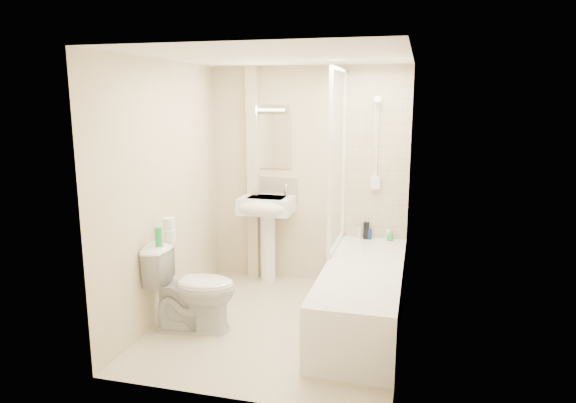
# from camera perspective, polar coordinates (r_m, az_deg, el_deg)

# --- Properties ---
(floor) EXTENTS (2.50, 2.50, 0.00)m
(floor) POSITION_cam_1_polar(r_m,az_deg,el_deg) (4.90, -1.06, -13.40)
(floor) COLOR beige
(floor) RESTS_ON ground
(wall_back) EXTENTS (2.20, 0.02, 2.40)m
(wall_back) POSITION_cam_1_polar(r_m,az_deg,el_deg) (5.73, 2.24, 2.81)
(wall_back) COLOR beige
(wall_back) RESTS_ON ground
(wall_left) EXTENTS (0.02, 2.50, 2.40)m
(wall_left) POSITION_cam_1_polar(r_m,az_deg,el_deg) (4.94, -13.52, 1.09)
(wall_left) COLOR beige
(wall_left) RESTS_ON ground
(wall_right) EXTENTS (0.02, 2.50, 2.40)m
(wall_right) POSITION_cam_1_polar(r_m,az_deg,el_deg) (4.37, 12.91, -0.20)
(wall_right) COLOR beige
(wall_right) RESTS_ON ground
(ceiling) EXTENTS (2.20, 2.50, 0.02)m
(ceiling) POSITION_cam_1_polar(r_m,az_deg,el_deg) (4.46, -1.18, 15.81)
(ceiling) COLOR white
(ceiling) RESTS_ON wall_back
(tile_back) EXTENTS (0.70, 0.01, 1.75)m
(tile_back) POSITION_cam_1_polar(r_m,az_deg,el_deg) (5.58, 9.81, 4.75)
(tile_back) COLOR beige
(tile_back) RESTS_ON wall_back
(tile_right) EXTENTS (0.01, 2.10, 1.75)m
(tile_right) POSITION_cam_1_polar(r_m,az_deg,el_deg) (4.53, 12.96, 3.09)
(tile_right) COLOR beige
(tile_right) RESTS_ON wall_right
(pipe_boxing) EXTENTS (0.12, 0.12, 2.40)m
(pipe_boxing) POSITION_cam_1_polar(r_m,az_deg,el_deg) (5.83, -3.86, 2.95)
(pipe_boxing) COLOR beige
(pipe_boxing) RESTS_ON ground
(splashback) EXTENTS (0.60, 0.02, 0.30)m
(splashback) POSITION_cam_1_polar(r_m,az_deg,el_deg) (5.85, -1.83, 1.30)
(splashback) COLOR beige
(splashback) RESTS_ON wall_back
(mirror) EXTENTS (0.46, 0.01, 0.60)m
(mirror) POSITION_cam_1_polar(r_m,az_deg,el_deg) (5.77, -1.87, 6.68)
(mirror) COLOR white
(mirror) RESTS_ON wall_back
(strip_light) EXTENTS (0.42, 0.07, 0.07)m
(strip_light) POSITION_cam_1_polar(r_m,az_deg,el_deg) (5.73, -1.96, 10.35)
(strip_light) COLOR silver
(strip_light) RESTS_ON wall_back
(bathtub) EXTENTS (0.70, 2.10, 0.55)m
(bathtub) POSITION_cam_1_polar(r_m,az_deg,el_deg) (4.84, 8.29, -10.13)
(bathtub) COLOR white
(bathtub) RESTS_ON ground
(shower_screen) EXTENTS (0.04, 0.92, 1.80)m
(shower_screen) POSITION_cam_1_polar(r_m,az_deg,el_deg) (5.18, 5.53, 4.63)
(shower_screen) COLOR white
(shower_screen) RESTS_ON bathtub
(shower_fixture) EXTENTS (0.10, 0.16, 0.99)m
(shower_fixture) POSITION_cam_1_polar(r_m,az_deg,el_deg) (5.52, 9.79, 5.94)
(shower_fixture) COLOR white
(shower_fixture) RESTS_ON wall_back
(pedestal_sink) EXTENTS (0.58, 0.52, 1.12)m
(pedestal_sink) POSITION_cam_1_polar(r_m,az_deg,el_deg) (5.68, -2.46, -1.50)
(pedestal_sink) COLOR white
(pedestal_sink) RESTS_ON ground
(bottle_white_a) EXTENTS (0.05, 0.05, 0.13)m
(bottle_white_a) POSITION_cam_1_polar(r_m,az_deg,el_deg) (5.67, 7.92, -3.44)
(bottle_white_a) COLOR silver
(bottle_white_a) RESTS_ON bathtub
(bottle_black_b) EXTENTS (0.06, 0.06, 0.19)m
(bottle_black_b) POSITION_cam_1_polar(r_m,az_deg,el_deg) (5.65, 8.68, -3.20)
(bottle_black_b) COLOR black
(bottle_black_b) RESTS_ON bathtub
(bottle_blue) EXTENTS (0.06, 0.06, 0.11)m
(bottle_blue) POSITION_cam_1_polar(r_m,az_deg,el_deg) (5.66, 9.01, -3.57)
(bottle_blue) COLOR navy
(bottle_blue) RESTS_ON bathtub
(bottle_white_b) EXTENTS (0.05, 0.05, 0.12)m
(bottle_white_b) POSITION_cam_1_polar(r_m,az_deg,el_deg) (5.64, 11.08, -3.66)
(bottle_white_b) COLOR white
(bottle_white_b) RESTS_ON bathtub
(bottle_green) EXTENTS (0.07, 0.07, 0.08)m
(bottle_green) POSITION_cam_1_polar(r_m,az_deg,el_deg) (5.65, 11.23, -3.88)
(bottle_green) COLOR green
(bottle_green) RESTS_ON bathtub
(toilet) EXTENTS (0.64, 0.89, 0.79)m
(toilet) POSITION_cam_1_polar(r_m,az_deg,el_deg) (4.74, -10.57, -9.34)
(toilet) COLOR white
(toilet) RESTS_ON ground
(toilet_roll_lower) EXTENTS (0.11, 0.11, 0.10)m
(toilet_roll_lower) POSITION_cam_1_polar(r_m,az_deg,el_deg) (4.76, -13.03, -3.70)
(toilet_roll_lower) COLOR white
(toilet_roll_lower) RESTS_ON toilet
(toilet_roll_upper) EXTENTS (0.11, 0.11, 0.11)m
(toilet_roll_upper) POSITION_cam_1_polar(r_m,az_deg,el_deg) (4.75, -13.12, -2.42)
(toilet_roll_upper) COLOR white
(toilet_roll_upper) RESTS_ON toilet_roll_lower
(green_bottle) EXTENTS (0.06, 0.06, 0.17)m
(green_bottle) POSITION_cam_1_polar(r_m,az_deg,el_deg) (4.60, -14.17, -3.84)
(green_bottle) COLOR green
(green_bottle) RESTS_ON toilet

